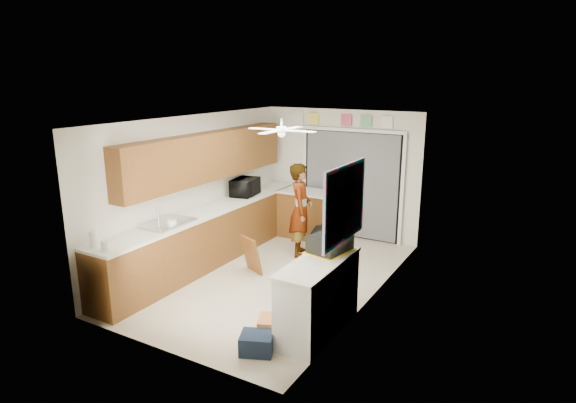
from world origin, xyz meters
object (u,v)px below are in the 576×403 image
at_px(cup, 172,224).
at_px(cardboard_box, 277,329).
at_px(suitcase, 330,243).
at_px(man, 301,210).
at_px(dog, 318,239).
at_px(microwave, 245,187).
at_px(paper_towel_roll, 93,239).
at_px(navy_crate, 257,343).

bearing_deg(cup, cardboard_box, -14.40).
xyz_separation_m(cup, suitcase, (2.47, 0.25, 0.06)).
xyz_separation_m(man, dog, (0.23, 0.26, -0.58)).
relative_size(suitcase, dog, 0.82).
relative_size(suitcase, man, 0.31).
relative_size(microwave, dog, 0.91).
distance_m(suitcase, cardboard_box, 1.25).
bearing_deg(dog, paper_towel_roll, -127.08).
bearing_deg(paper_towel_roll, cardboard_box, 13.97).
xyz_separation_m(paper_towel_roll, navy_crate, (2.38, 0.24, -0.94)).
distance_m(microwave, dog, 1.68).
distance_m(paper_towel_roll, dog, 3.95).
bearing_deg(cardboard_box, cup, 165.60).
xyz_separation_m(suitcase, man, (-1.44, 1.88, -0.22)).
bearing_deg(cardboard_box, man, 112.70).
bearing_deg(suitcase, dog, 130.79).
relative_size(cardboard_box, dog, 0.70).
height_order(cup, dog, cup).
relative_size(microwave, cup, 4.11).
xyz_separation_m(microwave, paper_towel_roll, (-0.11, -3.32, -0.05)).
xyz_separation_m(paper_towel_roll, suitcase, (2.75, 1.40, -0.00)).
distance_m(microwave, cup, 2.17).
bearing_deg(man, dog, -65.06).
relative_size(paper_towel_roll, man, 0.14).
xyz_separation_m(paper_towel_roll, man, (1.31, 3.28, -0.22)).
distance_m(suitcase, dog, 2.58).
bearing_deg(cardboard_box, microwave, 130.55).
bearing_deg(cardboard_box, navy_crate, -97.75).
height_order(microwave, dog, microwave).
bearing_deg(paper_towel_roll, suitcase, 27.00).
distance_m(paper_towel_roll, cardboard_box, 2.67).
relative_size(paper_towel_roll, cardboard_box, 0.51).
bearing_deg(cup, paper_towel_roll, -103.81).
xyz_separation_m(suitcase, navy_crate, (-0.37, -1.16, -0.94)).
bearing_deg(man, suitcase, -166.54).
xyz_separation_m(cardboard_box, dog, (-0.89, 2.94, 0.11)).
bearing_deg(suitcase, cup, -163.00).
height_order(cardboard_box, man, man).
bearing_deg(cup, navy_crate, -23.63).
xyz_separation_m(cardboard_box, navy_crate, (-0.05, -0.37, -0.02)).
bearing_deg(dog, navy_crate, -89.27).
height_order(suitcase, dog, suitcase).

